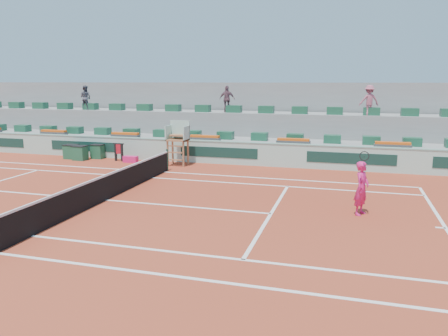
{
  "coord_description": "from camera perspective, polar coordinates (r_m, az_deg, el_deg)",
  "views": [
    {
      "loc": [
        8.82,
        -14.3,
        4.48
      ],
      "look_at": [
        4.0,
        2.5,
        1.0
      ],
      "focal_mm": 35.0,
      "sensor_mm": 36.0,
      "label": 1
    }
  ],
  "objects": [
    {
      "name": "stadium_back_wall",
      "position": [
        29.64,
        -1.37,
        6.85
      ],
      "size": [
        36.0,
        0.4,
        4.4
      ],
      "primitive_type": "cube",
      "color": "gray",
      "rests_on": "ground"
    },
    {
      "name": "spectator_mid",
      "position": [
        27.04,
        0.41,
        8.99
      ],
      "size": [
        0.99,
        0.52,
        1.61
      ],
      "primitive_type": "imported",
      "rotation": [
        0.0,
        0.0,
        3.28
      ],
      "color": "#6D4955",
      "rests_on": "seating_tier_upper"
    },
    {
      "name": "player_bag",
      "position": [
        25.04,
        -12.1,
        1.12
      ],
      "size": [
        0.81,
        0.36,
        0.36
      ],
      "primitive_type": "cube",
      "color": "#E01D6D",
      "rests_on": "ground"
    },
    {
      "name": "court_lines",
      "position": [
        17.39,
        -15.15,
        -4.06
      ],
      "size": [
        23.89,
        11.09,
        0.01
      ],
      "color": "white",
      "rests_on": "ground"
    },
    {
      "name": "advertising_hoarding",
      "position": [
        24.74,
        -5.04,
        2.27
      ],
      "size": [
        36.0,
        0.34,
        1.26
      ],
      "color": "#A5D0BF",
      "rests_on": "ground"
    },
    {
      "name": "tennis_net",
      "position": [
        17.26,
        -15.24,
        -2.39
      ],
      "size": [
        0.1,
        11.97,
        1.1
      ],
      "color": "black",
      "rests_on": "ground"
    },
    {
      "name": "spectator_right",
      "position": [
        25.87,
        18.42,
        8.39
      ],
      "size": [
        1.23,
        0.94,
        1.68
      ],
      "primitive_type": "imported",
      "rotation": [
        0.0,
        0.0,
        3.47
      ],
      "color": "#A75367",
      "rests_on": "seating_tier_upper"
    },
    {
      "name": "drink_cooler_a",
      "position": [
        26.8,
        -16.15,
        2.11
      ],
      "size": [
        0.72,
        0.62,
        0.84
      ],
      "color": "#1B5235",
      "rests_on": "ground"
    },
    {
      "name": "seat_row_lower",
      "position": [
        25.85,
        -4.08,
        4.43
      ],
      "size": [
        32.9,
        0.6,
        0.44
      ],
      "color": "#1B5237",
      "rests_on": "seating_tier_lower"
    },
    {
      "name": "ground",
      "position": [
        17.39,
        -15.15,
        -4.07
      ],
      "size": [
        90.0,
        90.0,
        0.0
      ],
      "primitive_type": "plane",
      "color": "maroon",
      "rests_on": "ground"
    },
    {
      "name": "flower_planters",
      "position": [
        25.68,
        -7.85,
        4.12
      ],
      "size": [
        26.8,
        0.36,
        0.28
      ],
      "color": "#464646",
      "rests_on": "seating_tier_lower"
    },
    {
      "name": "drink_cooler_c",
      "position": [
        27.19,
        -19.35,
        2.04
      ],
      "size": [
        0.76,
        0.66,
        0.84
      ],
      "color": "#1B5235",
      "rests_on": "ground"
    },
    {
      "name": "seating_tier_lower",
      "position": [
        26.8,
        -3.4,
        2.92
      ],
      "size": [
        36.0,
        4.0,
        1.2
      ],
      "primitive_type": "cube",
      "color": "gray",
      "rests_on": "ground"
    },
    {
      "name": "towel_rack",
      "position": [
        25.56,
        -13.59,
        2.22
      ],
      "size": [
        0.66,
        0.11,
        1.03
      ],
      "color": "black",
      "rests_on": "ground"
    },
    {
      "name": "umpire_chair",
      "position": [
        23.7,
        -5.99,
        4.08
      ],
      "size": [
        1.1,
        0.9,
        2.4
      ],
      "color": "#935C38",
      "rests_on": "ground"
    },
    {
      "name": "drink_cooler_b",
      "position": [
        26.53,
        -18.29,
        1.89
      ],
      "size": [
        0.76,
        0.66,
        0.84
      ],
      "color": "#1B5235",
      "rests_on": "ground"
    },
    {
      "name": "seat_row_upper",
      "position": [
        27.51,
        -2.76,
        7.79
      ],
      "size": [
        32.9,
        0.6,
        0.44
      ],
      "color": "#1B5237",
      "rests_on": "seating_tier_upper"
    },
    {
      "name": "spectator_left",
      "position": [
        31.04,
        -17.65,
        8.75
      ],
      "size": [
        0.81,
        0.64,
        1.6
      ],
      "primitive_type": "imported",
      "rotation": [
        0.0,
        0.0,
        3.1
      ],
      "color": "#474752",
      "rests_on": "seating_tier_upper"
    },
    {
      "name": "seating_tier_upper",
      "position": [
        28.21,
        -2.33,
        4.78
      ],
      "size": [
        36.0,
        2.4,
        2.6
      ],
      "primitive_type": "cube",
      "color": "gray",
      "rests_on": "ground"
    },
    {
      "name": "tennis_player",
      "position": [
        15.5,
        17.54,
        -2.52
      ],
      "size": [
        0.68,
        0.96,
        2.28
      ],
      "color": "#E01D6D",
      "rests_on": "ground"
    }
  ]
}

